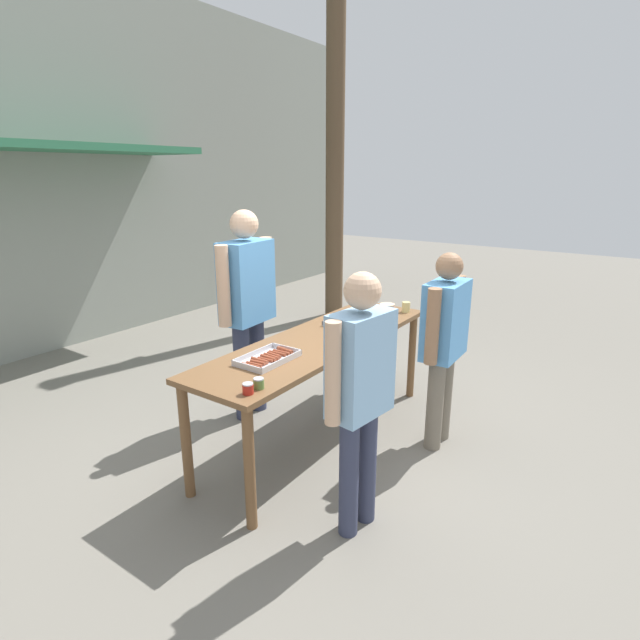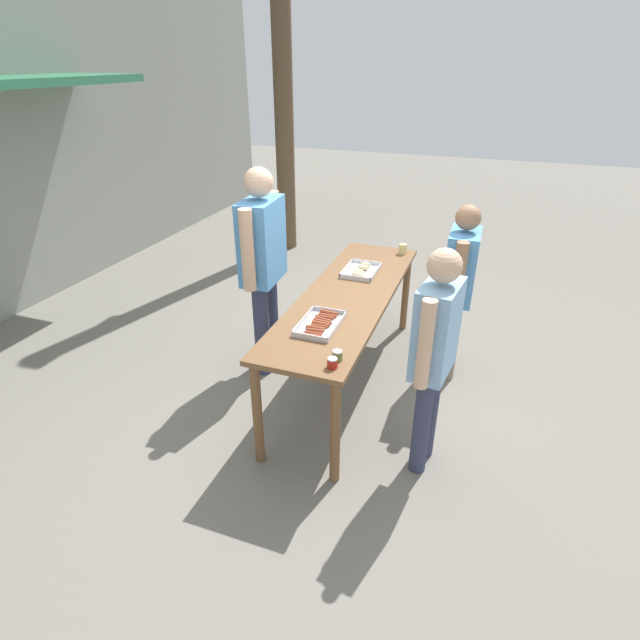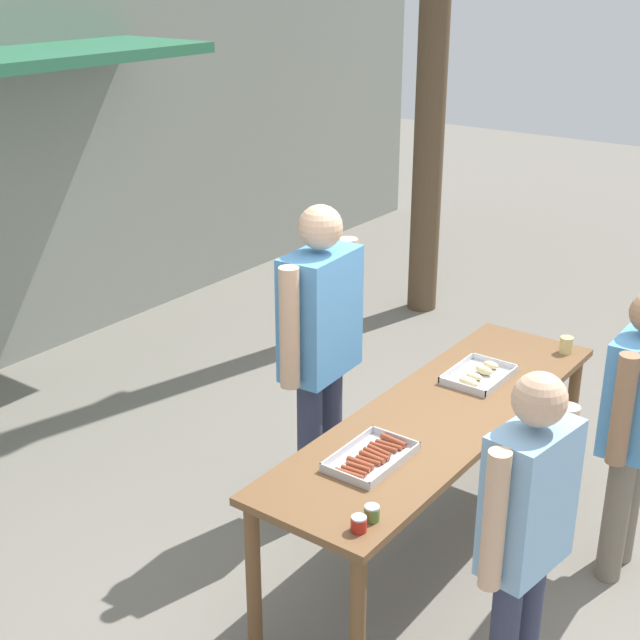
{
  "view_description": "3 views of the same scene",
  "coord_description": "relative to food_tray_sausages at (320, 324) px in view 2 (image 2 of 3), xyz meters",
  "views": [
    {
      "loc": [
        -3.09,
        -2.13,
        2.14
      ],
      "look_at": [
        0.0,
        0.0,
        1.03
      ],
      "focal_mm": 28.0,
      "sensor_mm": 36.0,
      "label": 1
    },
    {
      "loc": [
        -3.6,
        -1.06,
        2.61
      ],
      "look_at": [
        -0.61,
        0.02,
        0.93
      ],
      "focal_mm": 28.0,
      "sensor_mm": 36.0,
      "label": 2
    },
    {
      "loc": [
        -3.63,
        -1.91,
        3.04
      ],
      "look_at": [
        -0.0,
        0.77,
        1.2
      ],
      "focal_mm": 50.0,
      "sensor_mm": 36.0,
      "label": 3
    }
  ],
  "objects": [
    {
      "name": "person_customer_holding_hotdog",
      "position": [
        -0.17,
        -0.84,
        0.08
      ],
      "size": [
        0.57,
        0.27,
        1.63
      ],
      "rotation": [
        0.0,
        0.0,
        3.01
      ],
      "color": "#333851",
      "rests_on": "ground"
    },
    {
      "name": "condiment_jar_mustard",
      "position": [
        -0.49,
        -0.26,
        0.02
      ],
      "size": [
        0.07,
        0.07,
        0.07
      ],
      "color": "#B22319",
      "rests_on": "serving_table"
    },
    {
      "name": "person_customer_with_cup",
      "position": [
        1.08,
        -0.87,
        0.04
      ],
      "size": [
        0.64,
        0.25,
        1.57
      ],
      "rotation": [
        0.0,
        0.0,
        3.17
      ],
      "color": "#756B5B",
      "rests_on": "ground"
    },
    {
      "name": "food_tray_sausages",
      "position": [
        0.0,
        0.0,
        0.0
      ],
      "size": [
        0.44,
        0.27,
        0.04
      ],
      "color": "silver",
      "rests_on": "serving_table"
    },
    {
      "name": "beer_cup",
      "position": [
        1.7,
        -0.25,
        0.03
      ],
      "size": [
        0.08,
        0.08,
        0.1
      ],
      "color": "#DBC67A",
      "rests_on": "serving_table"
    },
    {
      "name": "utility_pole",
      "position": [
        3.79,
        1.91,
        1.97
      ],
      "size": [
        1.1,
        0.27,
        5.61
      ],
      "color": "brown",
      "rests_on": "ground"
    },
    {
      "name": "condiment_jar_ketchup",
      "position": [
        -0.39,
        -0.26,
        0.02
      ],
      "size": [
        0.07,
        0.07,
        0.07
      ],
      "color": "#567A38",
      "rests_on": "serving_table"
    },
    {
      "name": "serving_table",
      "position": [
        0.61,
        -0.02,
        -0.12
      ],
      "size": [
        2.46,
        0.7,
        0.88
      ],
      "color": "brown",
      "rests_on": "ground"
    },
    {
      "name": "ground_plane",
      "position": [
        0.61,
        -0.02,
        -0.89
      ],
      "size": [
        24.0,
        24.0,
        0.0
      ],
      "primitive_type": "plane",
      "color": "slate"
    },
    {
      "name": "food_tray_buns",
      "position": [
        1.08,
        -0.0,
        0.0
      ],
      "size": [
        0.4,
        0.29,
        0.06
      ],
      "color": "silver",
      "rests_on": "serving_table"
    },
    {
      "name": "person_server_behind_table",
      "position": [
        0.61,
        0.74,
        0.2
      ],
      "size": [
        0.69,
        0.29,
        1.85
      ],
      "rotation": [
        0.0,
        0.0,
        0.07
      ],
      "color": "#333851",
      "rests_on": "ground"
    }
  ]
}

